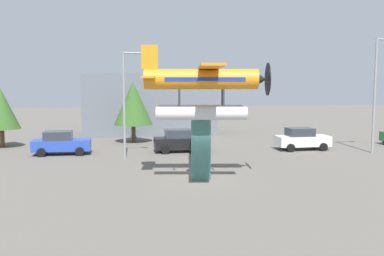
# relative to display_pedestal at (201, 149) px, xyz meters

# --- Properties ---
(ground_plane) EXTENTS (140.00, 140.00, 0.00)m
(ground_plane) POSITION_rel_display_pedestal_xyz_m (0.00, 0.00, -1.70)
(ground_plane) COLOR #605B54
(display_pedestal) EXTENTS (1.10, 1.10, 3.41)m
(display_pedestal) POSITION_rel_display_pedestal_xyz_m (0.00, 0.00, 0.00)
(display_pedestal) COLOR #386B66
(display_pedestal) RESTS_ON ground
(floatplane_monument) EXTENTS (7.10, 10.44, 4.00)m
(floatplane_monument) POSITION_rel_display_pedestal_xyz_m (0.13, -0.02, 3.37)
(floatplane_monument) COLOR silver
(floatplane_monument) RESTS_ON display_pedestal
(car_near_blue) EXTENTS (4.20, 2.02, 1.76)m
(car_near_blue) POSITION_rel_display_pedestal_xyz_m (-8.77, 9.84, -0.82)
(car_near_blue) COLOR #2847B7
(car_near_blue) RESTS_ON ground
(car_mid_black) EXTENTS (4.20, 2.02, 1.76)m
(car_mid_black) POSITION_rel_display_pedestal_xyz_m (0.22, 9.58, -0.82)
(car_mid_black) COLOR black
(car_mid_black) RESTS_ON ground
(car_far_white) EXTENTS (4.20, 2.02, 1.76)m
(car_far_white) POSITION_rel_display_pedestal_xyz_m (9.90, 8.99, -0.82)
(car_far_white) COLOR white
(car_far_white) RESTS_ON ground
(streetlight_primary) EXTENTS (1.84, 0.28, 7.48)m
(streetlight_primary) POSITION_rel_display_pedestal_xyz_m (-3.89, 7.01, 2.67)
(streetlight_primary) COLOR gray
(streetlight_primary) RESTS_ON ground
(streetlight_secondary) EXTENTS (1.84, 0.28, 8.66)m
(streetlight_secondary) POSITION_rel_display_pedestal_xyz_m (14.78, 6.68, 3.27)
(streetlight_secondary) COLOR gray
(streetlight_secondary) RESTS_ON ground
(storefront_building) EXTENTS (13.35, 5.78, 6.24)m
(storefront_building) POSITION_rel_display_pedestal_xyz_m (-1.33, 22.00, 1.42)
(storefront_building) COLOR slate
(storefront_building) RESTS_ON ground
(tree_west) EXTENTS (3.02, 3.02, 4.90)m
(tree_west) POSITION_rel_display_pedestal_xyz_m (-14.02, 14.35, 1.50)
(tree_west) COLOR brown
(tree_west) RESTS_ON ground
(tree_east) EXTENTS (3.45, 3.45, 5.42)m
(tree_east) POSITION_rel_display_pedestal_xyz_m (-3.20, 15.64, 1.78)
(tree_east) COLOR brown
(tree_east) RESTS_ON ground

